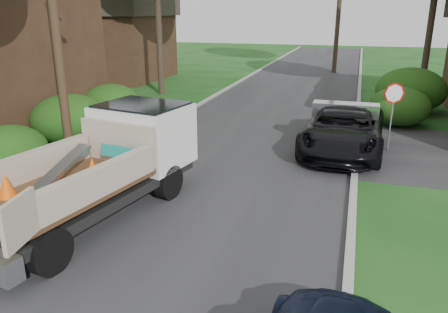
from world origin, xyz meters
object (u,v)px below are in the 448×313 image
stop_sign (393,102)px  house_left_far (114,36)px  flatbed_truck (115,155)px  black_pickup (343,129)px  utility_pole (52,0)px

stop_sign → house_left_far: bearing=145.2°
house_left_far → flatbed_truck: size_ratio=1.10×
house_left_far → flatbed_truck: house_left_far is taller
black_pickup → stop_sign: bearing=20.4°
house_left_far → flatbed_truck: bearing=-59.8°
stop_sign → house_left_far: size_ratio=0.33×
stop_sign → black_pickup: bearing=-161.8°
utility_pole → flatbed_truck: 6.05m
stop_sign → utility_pole: size_ratio=0.25×
stop_sign → house_left_far: house_left_far is taller
stop_sign → utility_pole: (-10.68, -4.02, 3.40)m
utility_pole → black_pickup: bearing=21.0°
stop_sign → utility_pole: utility_pole is taller
utility_pole → flatbed_truck: bearing=-39.5°
flatbed_truck → black_pickup: size_ratio=1.16×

